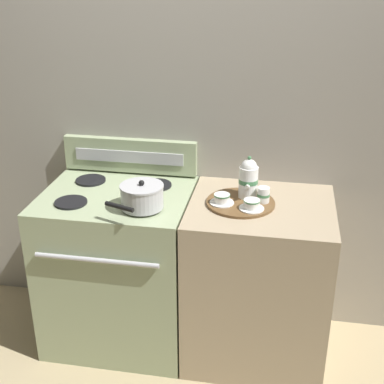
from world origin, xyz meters
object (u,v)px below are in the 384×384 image
Objects in this scene: stove at (120,267)px; teacup_right at (252,204)px; saucepan at (142,196)px; serving_tray at (240,203)px; teacup_left at (222,199)px; creamer_jug at (263,195)px; teapot at (248,178)px.

stove is 7.38× the size of teacup_right.
saucepan is 0.91× the size of serving_tray.
creamer_jug is at bearing 14.40° from teacup_left.
teapot is (0.50, 0.21, 0.04)m from saucepan.
teacup_right is 1.57× the size of creamer_jug.
stove is 0.89m from teapot.
teacup_left is at bearing 16.19° from saucepan.
saucepan reaches higher than stove.
stove is at bearing 176.32° from teacup_left.
teapot reaches higher than stove.
teacup_right is (0.54, 0.07, -0.03)m from saucepan.
teacup_left is 0.21m from creamer_jug.
teapot is 1.81× the size of teacup_left.
creamer_jug reaches higher than teacup_left.
saucepan is 2.56× the size of teacup_left.
saucepan is (0.19, -0.15, 0.52)m from stove.
creamer_jug is at bearing 61.06° from teacup_right.
teacup_right is at bearing -118.94° from creamer_jug.
serving_tray is 0.12m from creamer_jug.
creamer_jug is at bearing 1.15° from stove.
teacup_right is (0.03, -0.14, -0.08)m from teapot.
stove is 4.08× the size of teapot.
serving_tray is 4.44× the size of creamer_jug.
teacup_right is at bearing -51.14° from serving_tray.
teacup_left reaches higher than serving_tray.
teapot reaches higher than teacup_left.
teacup_left is 0.16m from teacup_right.
teacup_right is (0.72, -0.08, 0.49)m from stove.
serving_tray is at bearing 17.18° from saucepan.
teacup_right reaches higher than stove.
teapot is at bearing 102.45° from teacup_right.
stove is at bearing -178.85° from creamer_jug.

